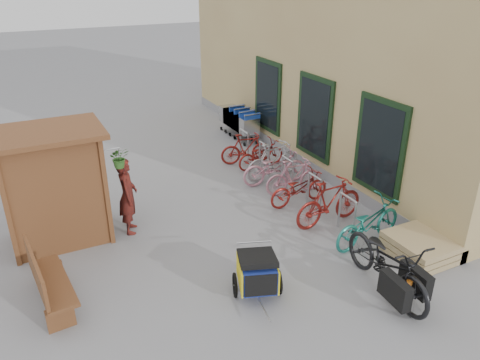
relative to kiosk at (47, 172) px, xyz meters
name	(u,v)px	position (x,y,z in m)	size (l,w,h in m)	color
ground	(251,259)	(3.28, -2.47, -1.55)	(80.00, 80.00, 0.00)	gray
building	(373,30)	(9.77, 2.03, 1.94)	(6.07, 13.00, 7.00)	tan
kiosk	(47,172)	(0.00, 0.00, 0.00)	(2.49, 1.65, 2.40)	brown
bike_rack	(287,171)	(5.58, -0.07, -1.04)	(0.05, 5.35, 0.86)	#A5A8AD
pallet_stack	(419,247)	(6.28, -3.87, -1.34)	(1.00, 1.20, 0.40)	tan
bench	(47,281)	(-0.41, -2.18, -1.03)	(0.63, 1.66, 1.03)	brown
shopping_carts	(238,119)	(6.28, 4.12, -0.93)	(0.59, 2.00, 1.06)	silver
child_trailer	(257,271)	(2.87, -3.44, -1.09)	(0.94, 1.44, 0.83)	navy
cargo_bike	(388,263)	(4.94, -4.39, -0.98)	(0.96, 2.26, 1.15)	black
person_kiosk	(128,196)	(1.45, -0.32, -0.70)	(0.62, 0.41, 1.70)	maroon
bike_0	(368,223)	(5.70, -3.01, -1.07)	(0.64, 1.83, 0.96)	#208276
bike_1	(329,202)	(5.47, -1.99, -1.02)	(0.50, 1.78, 1.07)	maroon
bike_2	(299,188)	(5.40, -0.89, -1.13)	(0.55, 1.59, 0.84)	maroon
bike_3	(294,177)	(5.61, -0.35, -1.09)	(0.43, 1.53, 0.92)	pink
bike_4	(275,167)	(5.47, 0.37, -1.09)	(0.62, 1.76, 0.93)	pink
bike_5	(273,160)	(5.62, 0.70, -1.04)	(0.48, 1.71, 1.03)	#B3B4B8
bike_6	(261,154)	(5.68, 1.49, -1.16)	(0.53, 1.51, 0.79)	maroon
bike_7	(246,149)	(5.45, 1.96, -1.10)	(0.43, 1.51, 0.91)	maroon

